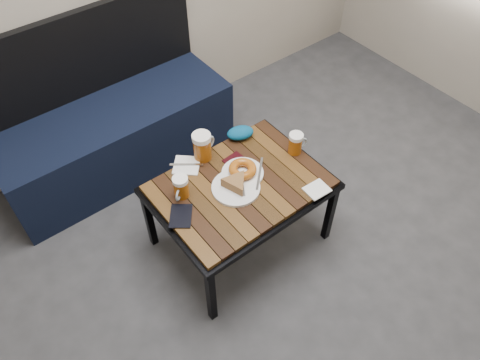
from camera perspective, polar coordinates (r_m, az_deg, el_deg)
ground at (r=2.41m, az=13.33°, el=-19.55°), size 4.00×4.00×0.00m
bench at (r=2.94m, az=-15.12°, el=5.77°), size 1.40×0.50×0.95m
cafe_table at (r=2.31m, az=-0.00°, el=-1.18°), size 0.84×0.62×0.47m
beer_mug_left at (r=2.20m, az=-7.22°, el=-0.88°), size 0.11×0.10×0.12m
beer_mug_centre at (r=2.36m, az=-4.59°, el=4.14°), size 0.15×0.11×0.15m
beer_mug_right at (r=2.41m, az=6.82°, el=4.48°), size 0.11×0.08×0.12m
plate_pie at (r=2.24m, az=-0.51°, el=-0.63°), size 0.24×0.24×0.07m
plate_bagel at (r=2.30m, az=0.33°, el=1.12°), size 0.25×0.24×0.06m
napkin_left at (r=2.37m, az=-6.53°, el=1.79°), size 0.18×0.18×0.01m
napkin_right at (r=2.28m, az=9.36°, el=-1.16°), size 0.12×0.10×0.01m
passport_navy at (r=2.17m, az=-7.23°, el=-4.37°), size 0.16×0.17×0.01m
passport_burgundy at (r=2.37m, az=-0.19°, el=2.05°), size 0.11×0.15×0.01m
knit_pouch at (r=2.49m, az=0.03°, el=5.77°), size 0.17×0.14×0.06m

